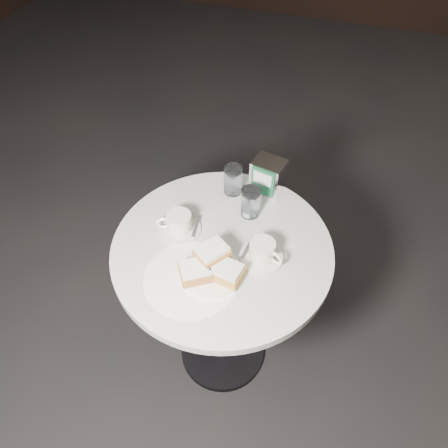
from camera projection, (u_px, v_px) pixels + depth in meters
ground at (223, 352)px, 1.93m from camera, size 7.00×7.00×0.00m
cafe_table at (222, 282)px, 1.52m from camera, size 0.70×0.70×0.74m
sugar_spill at (191, 278)px, 1.29m from camera, size 0.32×0.32×0.00m
beignet_plate at (211, 268)px, 1.28m from camera, size 0.22×0.22×0.09m
coffee_cup_left at (179, 224)px, 1.39m from camera, size 0.18×0.18×0.07m
coffee_cup_right at (262, 252)px, 1.32m from camera, size 0.18×0.18×0.07m
water_glass_left at (233, 180)px, 1.50m from camera, size 0.08×0.08×0.10m
water_glass_right at (251, 202)px, 1.43m from camera, size 0.08×0.08×0.10m
napkin_dispenser at (268, 176)px, 1.50m from camera, size 0.12×0.11×0.12m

